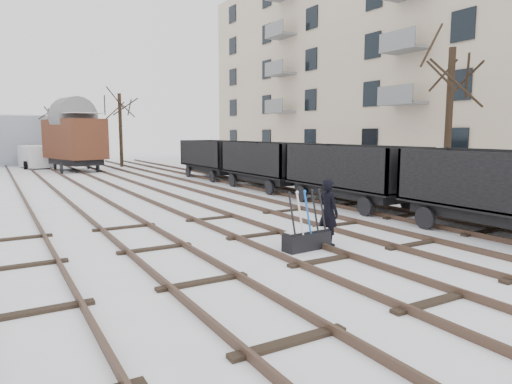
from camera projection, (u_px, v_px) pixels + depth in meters
ground at (323, 262)px, 10.45m from camera, size 120.00×120.00×0.00m
tracks at (146, 192)px, 22.14m from camera, size 13.90×52.00×0.16m
apartment_block at (426, 58)px, 31.37m from camera, size 10.12×45.00×16.10m
shed_right at (19, 140)px, 42.39m from camera, size 7.00×6.00×4.50m
ground_frame at (307, 239)px, 11.50m from camera, size 1.33×0.52×1.49m
worker at (328, 212)px, 11.89m from camera, size 0.50×0.69×1.75m
freight_wagon_a at (508, 205)px, 12.75m from camera, size 2.38×5.95×2.43m
freight_wagon_b at (352, 183)px, 18.23m from camera, size 2.38×5.95×2.43m
freight_wagon_c at (268, 171)px, 23.71m from camera, size 2.38×5.95×2.43m
freight_wagon_d at (215, 164)px, 29.18m from camera, size 2.38×5.95×2.43m
box_van_wagon at (74, 138)px, 34.74m from camera, size 4.35×6.29×4.37m
panel_van at (35, 156)px, 37.94m from camera, size 2.39×4.41×1.85m
tree_near at (448, 125)px, 19.50m from camera, size 0.30×0.30×6.49m
tree_far_left at (60, 141)px, 39.85m from camera, size 0.30×0.30×4.38m
tree_far_right at (121, 130)px, 38.99m from camera, size 0.30×0.30×6.23m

